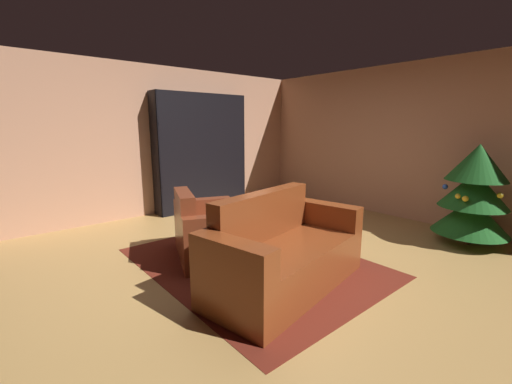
% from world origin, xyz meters
% --- Properties ---
extents(ground_plane, '(6.90, 6.90, 0.00)m').
position_xyz_m(ground_plane, '(0.00, 0.00, 0.00)').
color(ground_plane, '#AF854A').
extents(wall_back, '(5.87, 0.06, 2.56)m').
position_xyz_m(wall_back, '(0.00, 2.83, 1.28)').
color(wall_back, tan).
rests_on(wall_back, ground).
extents(wall_left, '(0.06, 5.72, 2.56)m').
position_xyz_m(wall_left, '(-2.91, 0.00, 1.28)').
color(wall_left, tan).
rests_on(wall_left, ground).
extents(area_rug, '(2.81, 2.12, 0.01)m').
position_xyz_m(area_rug, '(-0.08, -0.36, 0.00)').
color(area_rug, '#601F13').
rests_on(area_rug, ground).
extents(bookshelf_unit, '(0.32, 1.80, 2.12)m').
position_xyz_m(bookshelf_unit, '(-2.67, 0.68, 1.06)').
color(bookshelf_unit, black).
rests_on(bookshelf_unit, ground).
extents(armchair_red, '(1.20, 1.04, 0.82)m').
position_xyz_m(armchair_red, '(-0.57, -0.67, 0.29)').
color(armchair_red, brown).
rests_on(armchair_red, ground).
extents(couch_red, '(1.10, 1.88, 0.91)m').
position_xyz_m(couch_red, '(0.54, -0.48, 0.32)').
color(couch_red, brown).
rests_on(couch_red, ground).
extents(coffee_table, '(0.64, 0.64, 0.44)m').
position_xyz_m(coffee_table, '(-0.13, -0.37, 0.40)').
color(coffee_table, black).
rests_on(coffee_table, ground).
extents(book_stack_on_table, '(0.22, 0.18, 0.09)m').
position_xyz_m(book_stack_on_table, '(-0.14, -0.32, 0.48)').
color(book_stack_on_table, gray).
rests_on(book_stack_on_table, coffee_table).
extents(bottle_on_table, '(0.08, 0.08, 0.24)m').
position_xyz_m(bottle_on_table, '(-0.22, -0.53, 0.54)').
color(bottle_on_table, '#581C15').
rests_on(bottle_on_table, coffee_table).
extents(decorated_tree, '(0.92, 0.92, 1.33)m').
position_xyz_m(decorated_tree, '(1.30, 2.23, 0.69)').
color(decorated_tree, brown).
rests_on(decorated_tree, ground).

